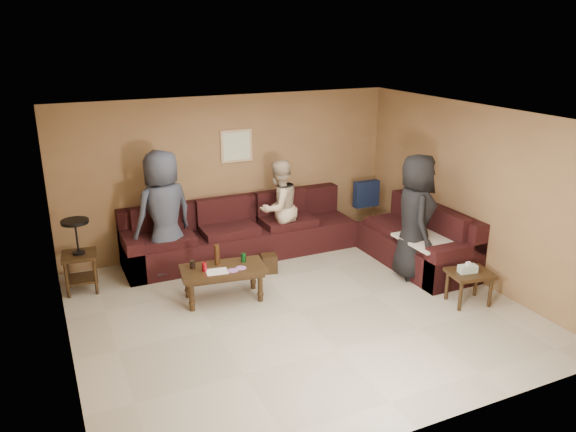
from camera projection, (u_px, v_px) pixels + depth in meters
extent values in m
plane|color=#ACA691|center=(298.00, 311.00, 7.27)|extent=(5.50, 5.50, 0.00)
cube|color=silver|center=(299.00, 121.00, 6.49)|extent=(5.50, 5.00, 0.10)
cube|color=olive|center=(231.00, 174.00, 9.02)|extent=(5.50, 0.10, 2.50)
cube|color=olive|center=(428.00, 307.00, 4.72)|extent=(5.50, 0.10, 2.50)
cube|color=olive|center=(59.00, 256.00, 5.77)|extent=(0.10, 5.00, 2.50)
cube|color=olive|center=(473.00, 193.00, 7.96)|extent=(0.10, 5.00, 2.50)
cube|color=black|center=(242.00, 242.00, 8.96)|extent=(3.70, 0.90, 0.45)
cube|color=black|center=(234.00, 210.00, 9.10)|extent=(3.70, 0.24, 0.45)
cube|color=black|center=(132.00, 255.00, 8.24)|extent=(0.24, 0.90, 0.63)
cube|color=black|center=(416.00, 251.00, 8.63)|extent=(0.90, 2.00, 0.45)
cube|color=black|center=(435.00, 220.00, 8.61)|extent=(0.24, 2.00, 0.45)
cube|color=black|center=(455.00, 266.00, 7.84)|extent=(0.90, 0.24, 0.63)
cube|color=#121C3A|center=(366.00, 194.00, 9.71)|extent=(0.45, 0.14, 0.45)
cube|color=beige|center=(436.00, 238.00, 8.13)|extent=(1.00, 0.85, 0.04)
cube|color=#332111|center=(223.00, 269.00, 7.44)|extent=(1.18, 0.70, 0.06)
cube|color=#332111|center=(223.00, 273.00, 7.46)|extent=(1.09, 0.61, 0.05)
cylinder|color=#332111|center=(192.00, 296.00, 7.21)|extent=(0.07, 0.07, 0.40)
cylinder|color=#332111|center=(260.00, 287.00, 7.46)|extent=(0.07, 0.07, 0.40)
cylinder|color=#332111|center=(187.00, 283.00, 7.57)|extent=(0.07, 0.07, 0.40)
cylinder|color=#332111|center=(253.00, 275.00, 7.83)|extent=(0.07, 0.07, 0.40)
cylinder|color=red|center=(204.00, 267.00, 7.30)|extent=(0.07, 0.07, 0.12)
cylinder|color=#126825|center=(243.00, 258.00, 7.59)|extent=(0.07, 0.07, 0.12)
cylinder|color=#331C0B|center=(217.00, 255.00, 7.48)|extent=(0.07, 0.07, 0.28)
cylinder|color=black|center=(193.00, 264.00, 7.38)|extent=(0.08, 0.08, 0.11)
cube|color=silver|center=(217.00, 272.00, 7.29)|extent=(0.31, 0.26, 0.00)
cylinder|color=#F0548A|center=(233.00, 271.00, 7.32)|extent=(0.14, 0.14, 0.01)
cylinder|color=#F0548A|center=(241.00, 268.00, 7.40)|extent=(0.14, 0.14, 0.01)
cube|color=#332111|center=(79.00, 255.00, 7.66)|extent=(0.50, 0.50, 0.05)
cube|color=#332111|center=(82.00, 278.00, 7.77)|extent=(0.44, 0.44, 0.03)
cylinder|color=#332111|center=(67.00, 280.00, 7.52)|extent=(0.05, 0.05, 0.53)
cylinder|color=#332111|center=(95.00, 276.00, 7.64)|extent=(0.05, 0.05, 0.53)
cylinder|color=#332111|center=(68.00, 270.00, 7.85)|extent=(0.05, 0.05, 0.53)
cylinder|color=#332111|center=(95.00, 266.00, 7.96)|extent=(0.05, 0.05, 0.53)
cylinder|color=black|center=(79.00, 253.00, 7.65)|extent=(0.16, 0.16, 0.03)
cylinder|color=black|center=(77.00, 237.00, 7.57)|extent=(0.03, 0.03, 0.44)
cylinder|color=black|center=(75.00, 222.00, 7.51)|extent=(0.36, 0.36, 0.05)
cube|color=#332111|center=(470.00, 273.00, 7.34)|extent=(0.61, 0.53, 0.05)
cylinder|color=#332111|center=(461.00, 296.00, 7.20)|extent=(0.05, 0.05, 0.43)
cylinder|color=#332111|center=(490.00, 292.00, 7.31)|extent=(0.05, 0.05, 0.43)
cylinder|color=#332111|center=(447.00, 285.00, 7.51)|extent=(0.05, 0.05, 0.43)
cylinder|color=#332111|center=(476.00, 281.00, 7.61)|extent=(0.05, 0.05, 0.43)
cube|color=silver|center=(468.00, 269.00, 7.30)|extent=(0.26, 0.16, 0.10)
cube|color=silver|center=(468.00, 264.00, 7.27)|extent=(0.06, 0.04, 0.05)
cube|color=#332111|center=(269.00, 263.00, 8.38)|extent=(0.27, 0.27, 0.27)
cube|color=tan|center=(236.00, 146.00, 8.90)|extent=(0.52, 0.03, 0.52)
cube|color=white|center=(237.00, 146.00, 8.88)|extent=(0.44, 0.01, 0.44)
imported|color=#343A48|center=(164.00, 214.00, 8.09)|extent=(1.06, 0.86, 1.87)
imported|color=#C9B395|center=(279.00, 208.00, 8.89)|extent=(0.90, 0.81, 1.54)
imported|color=black|center=(415.00, 217.00, 8.03)|extent=(0.89, 1.05, 1.82)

